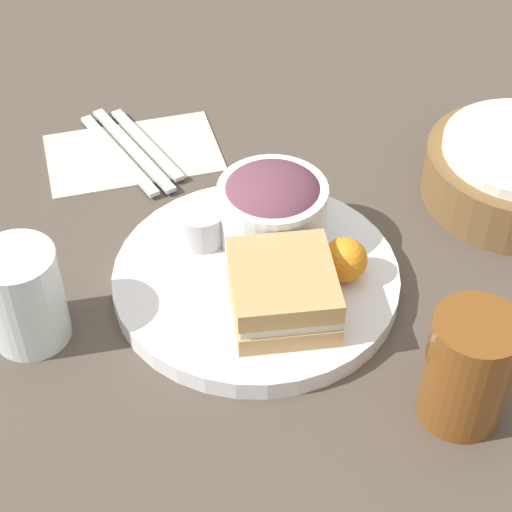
{
  "coord_description": "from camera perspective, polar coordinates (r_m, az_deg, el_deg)",
  "views": [
    {
      "loc": [
        0.56,
        -0.15,
        0.59
      ],
      "look_at": [
        0.0,
        0.0,
        0.04
      ],
      "focal_mm": 60.0,
      "sensor_mm": 36.0,
      "label": 1
    }
  ],
  "objects": [
    {
      "name": "sandwich",
      "position": [
        0.76,
        1.79,
        -2.34
      ],
      "size": [
        0.11,
        0.1,
        0.05
      ],
      "color": "tan",
      "rests_on": "plate"
    },
    {
      "name": "drink_glass",
      "position": [
        0.71,
        13.95,
        -7.3
      ],
      "size": [
        0.07,
        0.07,
        0.11
      ],
      "primitive_type": "cylinder",
      "color": "brown",
      "rests_on": "ground_plane"
    },
    {
      "name": "napkin",
      "position": [
        1.0,
        -8.2,
        6.86
      ],
      "size": [
        0.12,
        0.19,
        0.0
      ],
      "primitive_type": "cube",
      "color": "beige",
      "rests_on": "ground_plane"
    },
    {
      "name": "fork",
      "position": [
        0.99,
        -9.16,
        6.72
      ],
      "size": [
        0.17,
        0.07,
        0.01
      ],
      "primitive_type": "cube",
      "rotation": [
        0.0,
        0.0,
        3.46
      ],
      "color": "silver",
      "rests_on": "napkin"
    },
    {
      "name": "plate",
      "position": [
        0.82,
        0.0,
        -1.52
      ],
      "size": [
        0.27,
        0.27,
        0.02
      ],
      "primitive_type": "cylinder",
      "color": "silver",
      "rests_on": "ground_plane"
    },
    {
      "name": "orange_wedge",
      "position": [
        0.8,
        5.94,
        -0.24
      ],
      "size": [
        0.04,
        0.04,
        0.04
      ],
      "primitive_type": "sphere",
      "color": "orange",
      "rests_on": "plate"
    },
    {
      "name": "knife",
      "position": [
        0.99,
        -8.23,
        7.07
      ],
      "size": [
        0.18,
        0.07,
        0.01
      ],
      "primitive_type": "cube",
      "rotation": [
        0.0,
        0.0,
        3.46
      ],
      "color": "silver",
      "rests_on": "napkin"
    },
    {
      "name": "salad_bowl",
      "position": [
        0.83,
        1.1,
        3.44
      ],
      "size": [
        0.11,
        0.11,
        0.07
      ],
      "color": "white",
      "rests_on": "plate"
    },
    {
      "name": "ground_plane",
      "position": [
        0.83,
        0.0,
        -2.01
      ],
      "size": [
        4.0,
        4.0,
        0.0
      ],
      "primitive_type": "plane",
      "color": "#4C4238"
    },
    {
      "name": "water_glass",
      "position": [
        0.77,
        -15.21,
        -2.62
      ],
      "size": [
        0.07,
        0.07,
        0.1
      ],
      "primitive_type": "cylinder",
      "color": "silver",
      "rests_on": "ground_plane"
    },
    {
      "name": "dressing_cup",
      "position": [
        0.84,
        -3.68,
        2.13
      ],
      "size": [
        0.05,
        0.05,
        0.04
      ],
      "primitive_type": "cylinder",
      "color": "#B7B7BC",
      "rests_on": "plate"
    },
    {
      "name": "spoon",
      "position": [
        1.0,
        -7.31,
        7.42
      ],
      "size": [
        0.15,
        0.06,
        0.01
      ],
      "primitive_type": "cube",
      "rotation": [
        0.0,
        0.0,
        3.46
      ],
      "color": "silver",
      "rests_on": "napkin"
    }
  ]
}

